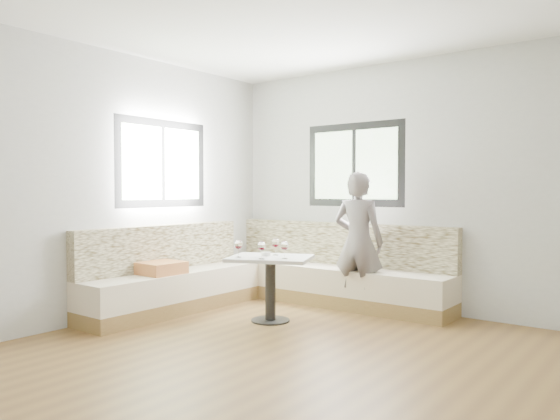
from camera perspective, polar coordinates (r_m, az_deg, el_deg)
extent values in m
cube|color=brown|center=(4.21, 1.20, -16.48)|extent=(5.00, 5.00, 0.01)
cube|color=#B7B7B2|center=(6.19, 15.08, 2.52)|extent=(5.00, 0.01, 2.80)
cube|color=#B7B7B2|center=(5.84, -18.98, 2.52)|extent=(0.01, 5.00, 2.80)
cube|color=black|center=(6.59, 7.79, 4.71)|extent=(1.30, 0.02, 1.00)
cube|color=black|center=(6.38, -12.17, 4.78)|extent=(0.02, 1.30, 1.00)
cube|color=olive|center=(6.55, 5.40, -9.08)|extent=(2.90, 0.55, 0.16)
cube|color=beige|center=(6.51, 5.41, -7.13)|extent=(2.90, 0.55, 0.29)
cube|color=beige|center=(6.63, 6.36, -3.51)|extent=(2.90, 0.14, 0.50)
cube|color=olive|center=(6.25, -11.00, -9.65)|extent=(0.55, 2.25, 0.16)
cube|color=beige|center=(6.21, -11.02, -7.61)|extent=(0.55, 2.25, 0.29)
cube|color=beige|center=(6.31, -12.28, -3.83)|extent=(0.14, 2.25, 0.50)
cube|color=#D07150|center=(6.00, -12.43, -5.91)|extent=(0.45, 0.45, 0.13)
cylinder|color=black|center=(5.71, -1.01, -11.45)|extent=(0.40, 0.40, 0.02)
cylinder|color=black|center=(5.64, -1.01, -8.42)|extent=(0.11, 0.11, 0.63)
cube|color=white|center=(5.59, -1.01, -5.07)|extent=(0.99, 0.90, 0.04)
imported|color=slate|center=(6.10, 8.20, -3.30)|extent=(0.61, 0.44, 1.55)
cylinder|color=white|center=(5.65, -1.50, -4.61)|extent=(0.10, 0.10, 0.04)
sphere|color=black|center=(5.65, -1.32, -4.50)|extent=(0.02, 0.02, 0.02)
sphere|color=black|center=(5.66, -1.54, -4.49)|extent=(0.02, 0.02, 0.02)
sphere|color=black|center=(5.64, -1.58, -4.51)|extent=(0.02, 0.02, 0.02)
cylinder|color=white|center=(5.53, -4.36, -4.93)|extent=(0.06, 0.06, 0.01)
cylinder|color=white|center=(5.53, -4.36, -4.51)|extent=(0.01, 0.01, 0.08)
ellipsoid|color=white|center=(5.52, -4.36, -3.61)|extent=(0.08, 0.08, 0.10)
cylinder|color=#51030C|center=(5.52, -4.36, -3.86)|extent=(0.05, 0.05, 0.02)
cylinder|color=white|center=(5.39, -1.94, -5.11)|extent=(0.06, 0.06, 0.01)
cylinder|color=white|center=(5.38, -1.94, -4.68)|extent=(0.01, 0.01, 0.08)
ellipsoid|color=white|center=(5.37, -1.94, -3.76)|extent=(0.08, 0.08, 0.10)
cylinder|color=#51030C|center=(5.38, -1.94, -4.01)|extent=(0.05, 0.05, 0.02)
cylinder|color=white|center=(5.41, 0.48, -5.09)|extent=(0.06, 0.06, 0.01)
cylinder|color=white|center=(5.40, 0.48, -4.65)|extent=(0.01, 0.01, 0.08)
ellipsoid|color=white|center=(5.39, 0.48, -3.74)|extent=(0.08, 0.08, 0.10)
cylinder|color=#51030C|center=(5.40, 0.48, -3.99)|extent=(0.05, 0.05, 0.02)
cylinder|color=white|center=(5.70, -0.47, -4.73)|extent=(0.06, 0.06, 0.01)
cylinder|color=white|center=(5.69, -0.47, -4.31)|extent=(0.01, 0.01, 0.08)
ellipsoid|color=white|center=(5.68, -0.47, -3.45)|extent=(0.08, 0.08, 0.10)
cylinder|color=#51030C|center=(5.68, -0.47, -3.68)|extent=(0.05, 0.05, 0.02)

